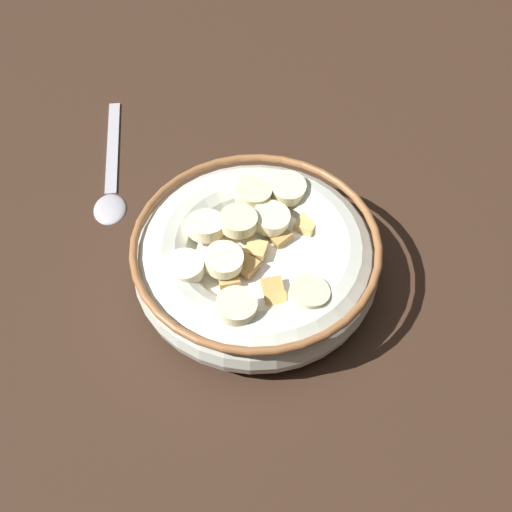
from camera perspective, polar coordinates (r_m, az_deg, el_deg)
ground_plane at (r=54.29cm, az=0.00°, el=-2.57°), size 118.22×118.22×2.00cm
cereal_bowl at (r=51.36cm, az=-0.02°, el=-0.25°), size 18.32×18.32×5.59cm
spoon at (r=60.82cm, az=-11.91°, el=5.86°), size 9.25×13.96×0.80cm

